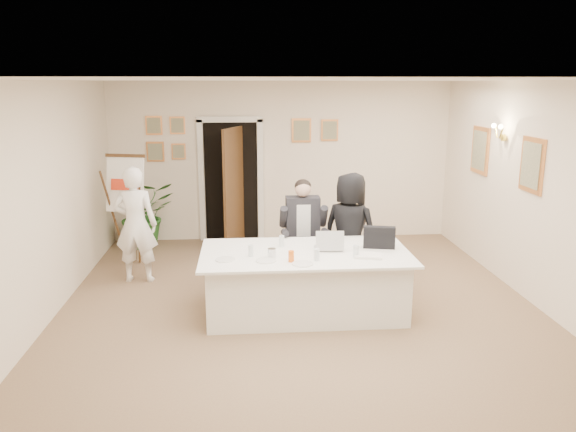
# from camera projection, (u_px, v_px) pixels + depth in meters

# --- Properties ---
(floor) EXTENTS (7.00, 7.00, 0.00)m
(floor) POSITION_uv_depth(u_px,v_px,m) (301.00, 314.00, 6.90)
(floor) COLOR brown
(floor) RESTS_ON ground
(ceiling) EXTENTS (6.00, 7.00, 0.02)m
(ceiling) POSITION_uv_depth(u_px,v_px,m) (302.00, 80.00, 6.25)
(ceiling) COLOR white
(ceiling) RESTS_ON wall_back
(wall_back) EXTENTS (6.00, 0.10, 2.80)m
(wall_back) POSITION_uv_depth(u_px,v_px,m) (282.00, 162.00, 9.97)
(wall_back) COLOR white
(wall_back) RESTS_ON floor
(wall_front) EXTENTS (6.00, 0.10, 2.80)m
(wall_front) POSITION_uv_depth(u_px,v_px,m) (364.00, 331.00, 3.18)
(wall_front) COLOR white
(wall_front) RESTS_ON floor
(wall_left) EXTENTS (0.10, 7.00, 2.80)m
(wall_left) POSITION_uv_depth(u_px,v_px,m) (38.00, 207.00, 6.35)
(wall_left) COLOR white
(wall_left) RESTS_ON floor
(wall_right) EXTENTS (0.10, 7.00, 2.80)m
(wall_right) POSITION_uv_depth(u_px,v_px,m) (547.00, 198.00, 6.81)
(wall_right) COLOR white
(wall_right) RESTS_ON floor
(doorway) EXTENTS (1.14, 0.86, 2.20)m
(doorway) POSITION_uv_depth(u_px,v_px,m) (232.00, 184.00, 9.81)
(doorway) COLOR black
(doorway) RESTS_ON floor
(pictures_back_wall) EXTENTS (3.40, 0.06, 0.80)m
(pictures_back_wall) POSITION_uv_depth(u_px,v_px,m) (236.00, 137.00, 9.78)
(pictures_back_wall) COLOR #E4914D
(pictures_back_wall) RESTS_ON wall_back
(pictures_right_wall) EXTENTS (0.06, 2.20, 0.80)m
(pictures_right_wall) POSITION_uv_depth(u_px,v_px,m) (503.00, 157.00, 7.89)
(pictures_right_wall) COLOR #E4914D
(pictures_right_wall) RESTS_ON wall_right
(wall_sconce) EXTENTS (0.20, 0.30, 0.24)m
(wall_sconce) POSITION_uv_depth(u_px,v_px,m) (500.00, 132.00, 7.80)
(wall_sconce) COLOR gold
(wall_sconce) RESTS_ON wall_right
(conference_table) EXTENTS (2.52, 1.35, 0.78)m
(conference_table) POSITION_uv_depth(u_px,v_px,m) (305.00, 282.00, 6.87)
(conference_table) COLOR white
(conference_table) RESTS_ON floor
(seated_man) EXTENTS (0.74, 0.77, 1.49)m
(seated_man) POSITION_uv_depth(u_px,v_px,m) (303.00, 231.00, 7.84)
(seated_man) COLOR black
(seated_man) RESTS_ON floor
(flip_chart) EXTENTS (0.61, 0.44, 1.69)m
(flip_chart) POSITION_uv_depth(u_px,v_px,m) (130.00, 215.00, 8.63)
(flip_chart) COLOR #3E2A13
(flip_chart) RESTS_ON floor
(standing_man) EXTENTS (0.63, 0.44, 1.65)m
(standing_man) POSITION_uv_depth(u_px,v_px,m) (136.00, 225.00, 7.86)
(standing_man) COLOR white
(standing_man) RESTS_ON floor
(standing_woman) EXTENTS (0.93, 0.86, 1.60)m
(standing_woman) POSITION_uv_depth(u_px,v_px,m) (350.00, 231.00, 7.65)
(standing_woman) COLOR black
(standing_woman) RESTS_ON floor
(potted_palm) EXTENTS (1.31, 1.25, 1.13)m
(potted_palm) POSITION_uv_depth(u_px,v_px,m) (143.00, 214.00, 9.65)
(potted_palm) COLOR #225C1E
(potted_palm) RESTS_ON floor
(laptop) EXTENTS (0.36, 0.38, 0.28)m
(laptop) POSITION_uv_depth(u_px,v_px,m) (328.00, 238.00, 6.87)
(laptop) COLOR #B7BABC
(laptop) RESTS_ON conference_table
(laptop_bag) EXTENTS (0.40, 0.19, 0.27)m
(laptop_bag) POSITION_uv_depth(u_px,v_px,m) (379.00, 237.00, 6.91)
(laptop_bag) COLOR black
(laptop_bag) RESTS_ON conference_table
(paper_stack) EXTENTS (0.36, 0.29, 0.03)m
(paper_stack) POSITION_uv_depth(u_px,v_px,m) (368.00, 256.00, 6.58)
(paper_stack) COLOR white
(paper_stack) RESTS_ON conference_table
(plate_left) EXTENTS (0.26, 0.26, 0.01)m
(plate_left) POSITION_uv_depth(u_px,v_px,m) (225.00, 260.00, 6.47)
(plate_left) COLOR white
(plate_left) RESTS_ON conference_table
(plate_mid) EXTENTS (0.29, 0.29, 0.01)m
(plate_mid) POSITION_uv_depth(u_px,v_px,m) (266.00, 261.00, 6.43)
(plate_mid) COLOR white
(plate_mid) RESTS_ON conference_table
(plate_near) EXTENTS (0.27, 0.27, 0.01)m
(plate_near) POSITION_uv_depth(u_px,v_px,m) (303.00, 264.00, 6.31)
(plate_near) COLOR white
(plate_near) RESTS_ON conference_table
(glass_a) EXTENTS (0.08, 0.08, 0.14)m
(glass_a) POSITION_uv_depth(u_px,v_px,m) (251.00, 251.00, 6.59)
(glass_a) COLOR silver
(glass_a) RESTS_ON conference_table
(glass_b) EXTENTS (0.08, 0.08, 0.14)m
(glass_b) POSITION_uv_depth(u_px,v_px,m) (317.00, 255.00, 6.44)
(glass_b) COLOR silver
(glass_b) RESTS_ON conference_table
(glass_c) EXTENTS (0.08, 0.08, 0.14)m
(glass_c) POSITION_uv_depth(u_px,v_px,m) (356.00, 251.00, 6.57)
(glass_c) COLOR silver
(glass_c) RESTS_ON conference_table
(glass_d) EXTENTS (0.08, 0.08, 0.14)m
(glass_d) POSITION_uv_depth(u_px,v_px,m) (282.00, 241.00, 6.99)
(glass_d) COLOR silver
(glass_d) RESTS_ON conference_table
(oj_glass) EXTENTS (0.08, 0.08, 0.13)m
(oj_glass) POSITION_uv_depth(u_px,v_px,m) (291.00, 256.00, 6.39)
(oj_glass) COLOR orange
(oj_glass) RESTS_ON conference_table
(steel_jug) EXTENTS (0.12, 0.12, 0.11)m
(steel_jug) POSITION_uv_depth(u_px,v_px,m) (272.00, 253.00, 6.55)
(steel_jug) COLOR silver
(steel_jug) RESTS_ON conference_table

